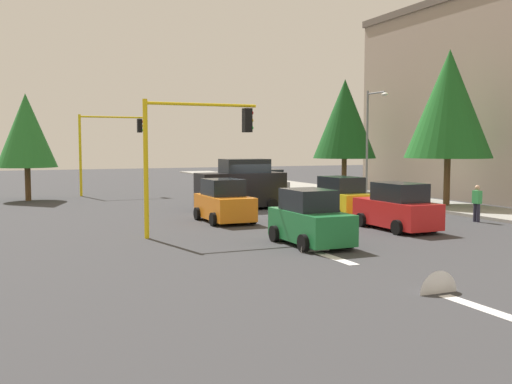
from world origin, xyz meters
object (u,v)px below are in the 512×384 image
at_px(car_orange, 224,202).
at_px(traffic_signal_near_right, 193,140).
at_px(tree_roadside_near, 449,104).
at_px(car_silver, 265,186).
at_px(street_lamp_curbside, 371,132).
at_px(car_yellow, 339,198).
at_px(pedestrian_crossing, 477,202).
at_px(tree_roadside_mid, 345,119).
at_px(tree_opposite_side, 26,131).
at_px(car_red, 397,208).
at_px(delivery_van_black, 241,186).
at_px(car_green, 310,220).
at_px(traffic_signal_far_right, 107,138).

bearing_deg(car_orange, traffic_signal_near_right, -36.84).
height_order(tree_roadside_near, car_silver, tree_roadside_near).
bearing_deg(street_lamp_curbside, car_silver, -117.12).
distance_m(car_yellow, pedestrian_crossing, 6.44).
distance_m(traffic_signal_near_right, car_silver, 15.72).
relative_size(tree_roadside_mid, car_orange, 2.22).
relative_size(tree_opposite_side, pedestrian_crossing, 3.99).
bearing_deg(car_yellow, street_lamp_curbside, 135.91).
relative_size(car_orange, pedestrian_crossing, 2.17).
xyz_separation_m(traffic_signal_near_right, car_red, (1.91, 8.26, -2.85)).
relative_size(tree_opposite_side, delivery_van_black, 1.41).
bearing_deg(car_red, car_green, -70.30).
xyz_separation_m(street_lamp_curbside, car_red, (11.52, -6.57, -3.45)).
xyz_separation_m(traffic_signal_near_right, car_yellow, (-3.11, 8.54, -2.84)).
height_order(car_yellow, pedestrian_crossing, car_yellow).
distance_m(street_lamp_curbside, delivery_van_black, 10.20).
bearing_deg(street_lamp_curbside, traffic_signal_far_right, -124.90).
xyz_separation_m(traffic_signal_near_right, car_green, (3.75, 3.11, -2.85)).
xyz_separation_m(tree_opposite_side, delivery_van_black, (10.00, 10.61, -3.16)).
bearing_deg(tree_opposite_side, street_lamp_curbside, 67.45).
height_order(car_red, car_green, same).
bearing_deg(traffic_signal_near_right, pedestrian_crossing, 84.09).
distance_m(traffic_signal_near_right, tree_roadside_near, 16.75).
bearing_deg(car_orange, street_lamp_curbside, 116.96).
distance_m(traffic_signal_near_right, street_lamp_curbside, 17.68).
distance_m(delivery_van_black, car_red, 10.37).
xyz_separation_m(tree_roadside_mid, delivery_van_black, (6.00, -10.39, -4.10)).
xyz_separation_m(car_orange, pedestrian_crossing, (4.70, 10.66, 0.01)).
xyz_separation_m(traffic_signal_near_right, tree_opposite_side, (-18.00, -5.37, 0.70)).
relative_size(street_lamp_curbside, car_green, 1.92).
distance_m(traffic_signal_near_right, car_yellow, 9.52).
height_order(tree_opposite_side, car_green, tree_opposite_side).
relative_size(car_silver, pedestrian_crossing, 2.17).
height_order(tree_opposite_side, tree_roadside_mid, tree_roadside_mid).
relative_size(street_lamp_curbside, car_orange, 1.90).
bearing_deg(street_lamp_curbside, traffic_signal_near_right, -57.06).
relative_size(tree_opposite_side, car_silver, 1.84).
relative_size(delivery_van_black, car_yellow, 1.16).
relative_size(traffic_signal_far_right, car_green, 1.55).
bearing_deg(car_silver, car_yellow, -1.81).
relative_size(traffic_signal_near_right, car_orange, 1.43).
relative_size(street_lamp_curbside, car_yellow, 1.69).
bearing_deg(car_yellow, tree_roadside_near, 96.66).
distance_m(car_red, car_yellow, 5.03).
bearing_deg(street_lamp_curbside, car_green, -41.24).
distance_m(car_red, car_silver, 14.60).
height_order(traffic_signal_near_right, tree_opposite_side, tree_opposite_side).
distance_m(car_silver, pedestrian_crossing, 14.69).
height_order(traffic_signal_far_right, car_silver, traffic_signal_far_right).
relative_size(tree_roadside_mid, car_green, 2.25).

